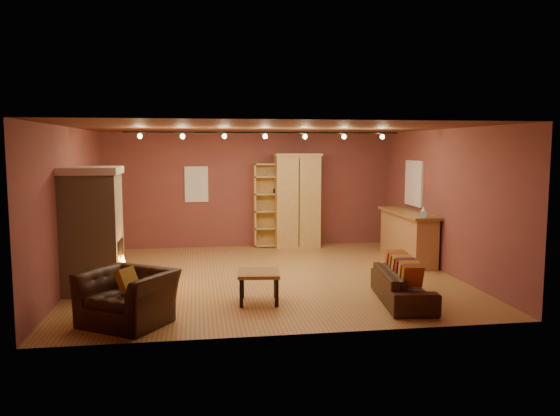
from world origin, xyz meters
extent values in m
plane|color=olive|center=(0.00, 0.00, 0.00)|extent=(7.00, 7.00, 0.00)
plane|color=brown|center=(0.00, 0.00, 2.80)|extent=(7.00, 7.00, 0.00)
cube|color=brown|center=(0.00, 3.25, 1.40)|extent=(7.00, 0.02, 2.80)
cube|color=brown|center=(-3.50, 0.00, 1.40)|extent=(0.02, 6.50, 2.80)
cube|color=brown|center=(3.50, 0.00, 1.40)|extent=(0.02, 6.50, 2.80)
cube|color=tan|center=(-3.05, -0.60, 1.00)|extent=(0.90, 0.90, 2.00)
cube|color=beige|center=(-3.05, -0.60, 2.06)|extent=(0.98, 0.98, 0.12)
cube|color=black|center=(-2.64, -0.60, 0.60)|extent=(0.10, 0.65, 0.55)
cone|color=orange|center=(-2.58, -0.60, 0.48)|extent=(0.10, 0.10, 0.22)
cube|color=white|center=(-1.30, 3.23, 1.55)|extent=(0.56, 0.04, 0.86)
cube|color=tan|center=(0.50, 3.23, 1.03)|extent=(0.84, 0.04, 2.05)
cube|color=tan|center=(0.10, 3.09, 1.03)|extent=(0.04, 0.33, 2.05)
cube|color=tan|center=(0.90, 3.09, 1.03)|extent=(0.04, 0.33, 2.05)
cube|color=gray|center=(0.36, 3.09, 0.91)|extent=(0.18, 0.12, 0.05)
cube|color=black|center=(0.61, 3.09, 1.37)|extent=(0.10, 0.10, 0.12)
cube|color=tan|center=(0.50, 3.09, 0.04)|extent=(0.84, 0.33, 0.04)
cube|color=tan|center=(0.50, 3.09, 0.47)|extent=(0.84, 0.33, 0.04)
cube|color=tan|center=(0.50, 3.09, 0.89)|extent=(0.84, 0.33, 0.03)
cube|color=tan|center=(0.50, 3.09, 1.31)|extent=(0.84, 0.33, 0.04)
cube|color=tan|center=(0.50, 3.09, 1.73)|extent=(0.84, 0.33, 0.04)
cube|color=tan|center=(0.50, 3.09, 2.03)|extent=(0.84, 0.33, 0.04)
cube|color=tan|center=(1.12, 2.96, 1.12)|extent=(1.07, 0.58, 2.23)
cube|color=olive|center=(1.12, 2.67, 1.12)|extent=(0.02, 0.01, 2.13)
cube|color=tan|center=(1.12, 2.96, 2.26)|extent=(1.13, 0.64, 0.06)
cube|color=tan|center=(3.20, 1.01, 0.50)|extent=(0.48, 2.11, 1.01)
cube|color=olive|center=(3.20, 1.01, 1.04)|extent=(0.60, 2.23, 0.06)
cube|color=#8DC5E2|center=(3.15, 0.11, 1.13)|extent=(0.17, 0.17, 0.13)
cone|color=white|center=(3.15, 0.11, 1.25)|extent=(0.08, 0.08, 0.10)
cube|color=white|center=(3.47, 1.40, 1.65)|extent=(0.05, 0.90, 1.00)
imported|color=black|center=(1.91, -2.03, 0.34)|extent=(0.73, 1.81, 0.69)
cube|color=#A44D20|center=(1.84, -2.57, 0.56)|extent=(0.33, 0.26, 0.36)
cube|color=olive|center=(1.87, -2.35, 0.56)|extent=(0.33, 0.26, 0.36)
cube|color=maroon|center=(1.90, -2.14, 0.56)|extent=(0.33, 0.26, 0.36)
cube|color=olive|center=(1.93, -1.92, 0.56)|extent=(0.33, 0.26, 0.36)
cube|color=#A44D20|center=(1.95, -1.70, 0.56)|extent=(0.33, 0.26, 0.36)
cube|color=#A44D20|center=(1.98, -1.48, 0.56)|extent=(0.33, 0.26, 0.36)
imported|color=black|center=(-2.26, -2.45, 0.50)|extent=(1.37, 1.25, 1.00)
cube|color=olive|center=(-2.26, -2.45, 0.63)|extent=(0.36, 0.38, 0.34)
cube|color=olive|center=(-0.34, -1.69, 0.47)|extent=(0.72, 0.72, 0.05)
cube|color=black|center=(-0.61, -1.96, 0.22)|extent=(0.05, 0.05, 0.43)
cube|color=black|center=(-0.07, -1.96, 0.22)|extent=(0.05, 0.05, 0.43)
cube|color=black|center=(-0.61, -1.42, 0.22)|extent=(0.05, 0.05, 0.43)
cube|color=black|center=(-0.07, -1.42, 0.22)|extent=(0.05, 0.05, 0.43)
cylinder|color=black|center=(0.00, 0.20, 2.72)|extent=(5.20, 0.03, 0.03)
sphere|color=#FFD88C|center=(-2.30, 0.20, 2.65)|extent=(0.09, 0.09, 0.09)
sphere|color=#FFD88C|center=(-1.53, 0.20, 2.65)|extent=(0.09, 0.09, 0.09)
sphere|color=#FFD88C|center=(-0.77, 0.20, 2.65)|extent=(0.09, 0.09, 0.09)
sphere|color=#FFD88C|center=(0.00, 0.20, 2.65)|extent=(0.09, 0.09, 0.09)
sphere|color=#FFD88C|center=(0.77, 0.20, 2.65)|extent=(0.09, 0.09, 0.09)
sphere|color=#FFD88C|center=(1.53, 0.20, 2.65)|extent=(0.09, 0.09, 0.09)
sphere|color=#FFD88C|center=(2.30, 0.20, 2.65)|extent=(0.09, 0.09, 0.09)
camera|label=1|loc=(-1.28, -10.08, 2.46)|focal=35.00mm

